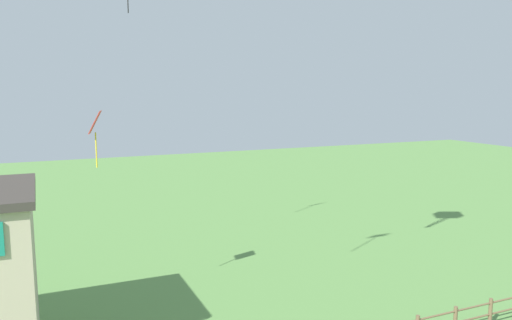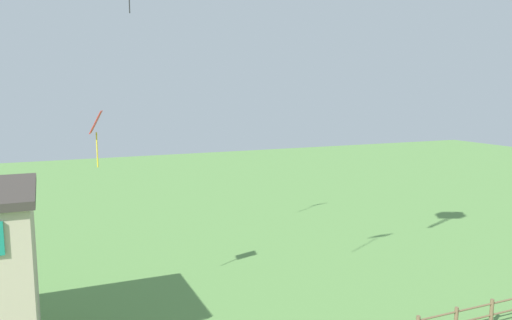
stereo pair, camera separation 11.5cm
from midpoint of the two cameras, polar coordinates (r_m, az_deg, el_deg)
The scene contains 1 object.
kite_red_diamond at distance 19.41m, azimuth -18.06°, elevation 3.50°, with size 0.59×0.76×2.12m.
Camera 1 is at (-6.36, -5.99, 8.72)m, focal length 35.00 mm.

